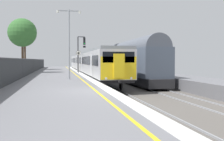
{
  "coord_description": "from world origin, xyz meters",
  "views": [
    {
      "loc": [
        -2.28,
        -13.73,
        1.6
      ],
      "look_at": [
        1.79,
        6.21,
        0.81
      ],
      "focal_mm": 42.68,
      "sensor_mm": 36.0,
      "label": 1
    }
  ],
  "objects": [
    {
      "name": "ground",
      "position": [
        2.64,
        0.0,
        -0.61
      ],
      "size": [
        17.4,
        110.0,
        1.21
      ],
      "color": "slate"
    },
    {
      "name": "commuter_train_at_platform",
      "position": [
        2.1,
        25.41,
        1.27
      ],
      "size": [
        2.83,
        40.81,
        3.81
      ],
      "color": "#B7B7BC",
      "rests_on": "ground"
    },
    {
      "name": "background_tree_left",
      "position": [
        -6.72,
        22.03,
        5.01
      ],
      "size": [
        3.63,
        3.63,
        6.93
      ],
      "color": "#473323",
      "rests_on": "ground"
    },
    {
      "name": "background_tree_centre",
      "position": [
        -7.64,
        32.58,
        6.31
      ],
      "size": [
        3.84,
        3.84,
        8.33
      ],
      "color": "#473323",
      "rests_on": "ground"
    },
    {
      "name": "platform_lamp_mid",
      "position": [
        -1.35,
        8.73,
        3.4
      ],
      "size": [
        2.0,
        0.2,
        5.78
      ],
      "color": "#93999E",
      "rests_on": "ground"
    },
    {
      "name": "speed_limit_sign",
      "position": [
        0.25,
        19.63,
        1.77
      ],
      "size": [
        0.59,
        0.08,
        2.79
      ],
      "color": "#59595B",
      "rests_on": "ground"
    },
    {
      "name": "signal_gantry",
      "position": [
        0.63,
        21.8,
        2.98
      ],
      "size": [
        1.1,
        0.24,
        4.75
      ],
      "color": "#47474C",
      "rests_on": "ground"
    },
    {
      "name": "freight_train_adjacent_track",
      "position": [
        6.1,
        28.38,
        1.66
      ],
      "size": [
        2.6,
        43.21,
        4.85
      ],
      "color": "#232326",
      "rests_on": "ground"
    }
  ]
}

